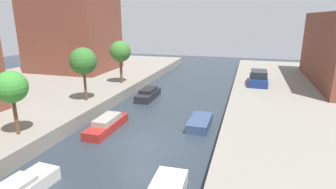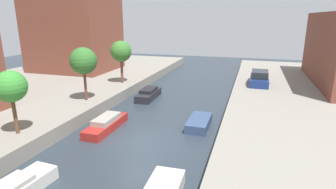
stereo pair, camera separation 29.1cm
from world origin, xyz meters
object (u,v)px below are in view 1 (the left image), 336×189
parked_car (258,78)px  street_tree_2 (11,87)px  moored_boat_left_2 (107,124)px  street_tree_4 (120,52)px  street_tree_3 (83,61)px  moored_boat_left_3 (148,94)px  moored_boat_right_3 (200,123)px

parked_car → street_tree_2: bearing=-128.5°
street_tree_2 → moored_boat_left_2: bearing=49.2°
street_tree_4 → moored_boat_left_2: 11.25m
street_tree_3 → moored_boat_left_2: (3.61, -3.12, -3.92)m
moored_boat_left_3 → moored_boat_right_3: 8.53m
street_tree_2 → moored_boat_left_2: street_tree_2 is taller
street_tree_4 → moored_boat_right_3: 13.00m
parked_car → moored_boat_right_3: parked_car is taller
moored_boat_left_3 → street_tree_3: bearing=-125.2°
street_tree_3 → parked_car: bearing=36.4°
street_tree_3 → parked_car: street_tree_3 is taller
moored_boat_left_3 → parked_car: bearing=26.6°
moored_boat_left_2 → street_tree_2: bearing=-130.8°
street_tree_3 → moored_boat_left_3: 7.42m
street_tree_3 → moored_boat_left_3: (3.65, 5.16, -3.89)m
street_tree_2 → moored_boat_right_3: 12.44m
parked_car → moored_boat_right_3: (-4.21, -11.06, -1.29)m
moored_boat_left_3 → moored_boat_right_3: size_ratio=1.26×
street_tree_3 → moored_boat_right_3: bearing=-3.8°
moored_boat_left_2 → street_tree_4: bearing=110.0°
moored_boat_right_3 → moored_boat_left_2: bearing=-158.5°
street_tree_3 → moored_boat_right_3: street_tree_3 is taller
street_tree_3 → moored_boat_left_3: bearing=54.8°
moored_boat_left_3 → moored_boat_left_2: bearing=-90.3°
street_tree_4 → moored_boat_left_3: bearing=-24.0°
moored_boat_left_2 → moored_boat_right_3: size_ratio=1.35×
street_tree_3 → street_tree_4: bearing=90.0°
street_tree_3 → moored_boat_right_3: 10.68m
parked_car → moored_boat_left_2: size_ratio=1.05×
street_tree_2 → street_tree_3: 7.32m
parked_car → moored_boat_left_2: bearing=-127.8°
street_tree_2 → moored_boat_right_3: size_ratio=1.17×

